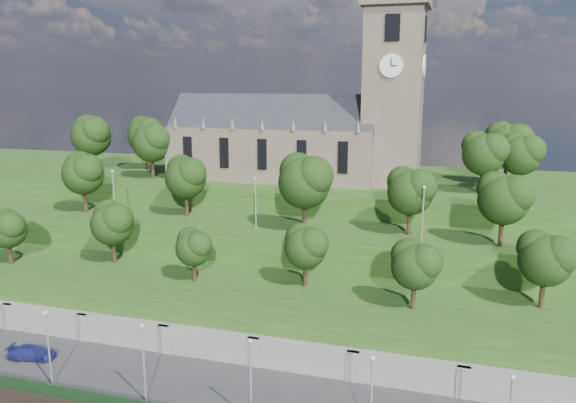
% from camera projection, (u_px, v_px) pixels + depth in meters
% --- Properties ---
extents(promenade, '(160.00, 12.00, 2.00)m').
position_uv_depth(promenade, '(185.00, 394.00, 52.92)').
color(promenade, '#2D2D30').
rests_on(promenade, ground).
extents(retaining_wall, '(160.00, 2.10, 5.00)m').
position_uv_depth(retaining_wall, '(211.00, 351.00, 58.19)').
color(retaining_wall, slate).
rests_on(retaining_wall, ground).
extents(embankment_lower, '(160.00, 12.00, 8.00)m').
position_uv_depth(embankment_lower, '(233.00, 315.00, 63.53)').
color(embankment_lower, '#234416').
rests_on(embankment_lower, ground).
extents(embankment_upper, '(160.00, 10.00, 12.00)m').
position_uv_depth(embankment_upper, '(264.00, 268.00, 73.41)').
color(embankment_upper, '#234416').
rests_on(embankment_upper, ground).
extents(hilltop, '(160.00, 32.00, 15.00)m').
position_uv_depth(hilltop, '(306.00, 220.00, 92.76)').
color(hilltop, '#234416').
rests_on(hilltop, ground).
extents(church, '(38.60, 12.35, 27.60)m').
position_uv_depth(church, '(305.00, 131.00, 85.64)').
color(church, brown).
rests_on(church, hilltop).
extents(trees_lower, '(65.83, 8.91, 7.77)m').
position_uv_depth(trees_lower, '(258.00, 241.00, 61.11)').
color(trees_lower, black).
rests_on(trees_lower, embankment_lower).
extents(trees_upper, '(60.68, 8.96, 9.52)m').
position_uv_depth(trees_upper, '(283.00, 181.00, 69.26)').
color(trees_upper, black).
rests_on(trees_upper, embankment_upper).
extents(trees_hilltop, '(72.55, 16.02, 9.58)m').
position_uv_depth(trees_hilltop, '(283.00, 141.00, 85.41)').
color(trees_hilltop, black).
rests_on(trees_hilltop, hilltop).
extents(lamp_posts_promenade, '(60.36, 0.36, 7.37)m').
position_uv_depth(lamp_posts_promenade, '(144.00, 357.00, 49.10)').
color(lamp_posts_promenade, '#B2B2B7').
rests_on(lamp_posts_promenade, promenade).
extents(lamp_posts_upper, '(40.36, 0.36, 6.52)m').
position_uv_depth(lamp_posts_upper, '(256.00, 199.00, 68.54)').
color(lamp_posts_upper, '#B2B2B7').
rests_on(lamp_posts_upper, embankment_upper).
extents(car_right, '(5.07, 2.91, 1.38)m').
position_uv_depth(car_right, '(32.00, 352.00, 57.46)').
color(car_right, navy).
rests_on(car_right, promenade).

